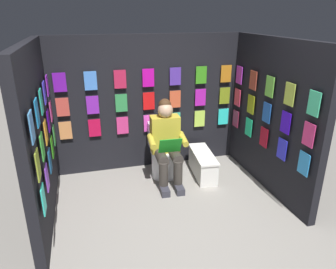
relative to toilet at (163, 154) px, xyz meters
name	(u,v)px	position (x,y,z in m)	size (l,w,h in m)	color
ground_plane	(192,249)	(0.14, 1.68, -0.33)	(30.00, 30.00, 0.00)	gray
display_wall_back	(148,103)	(0.14, -0.40, 0.68)	(2.89, 0.14, 2.01)	black
display_wall_left	(272,116)	(-1.31, 0.66, 0.68)	(0.14, 2.03, 2.01)	black
display_wall_right	(38,138)	(1.58, 0.66, 0.68)	(0.14, 2.03, 2.01)	black
toilet	(163,154)	(0.00, 0.00, 0.00)	(0.41, 0.56, 0.77)	white
person_reading	(167,142)	(0.01, 0.23, 0.27)	(0.54, 0.70, 1.19)	gold
comic_longbox_near	(203,164)	(-0.55, 0.19, -0.15)	(0.35, 0.81, 0.35)	white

